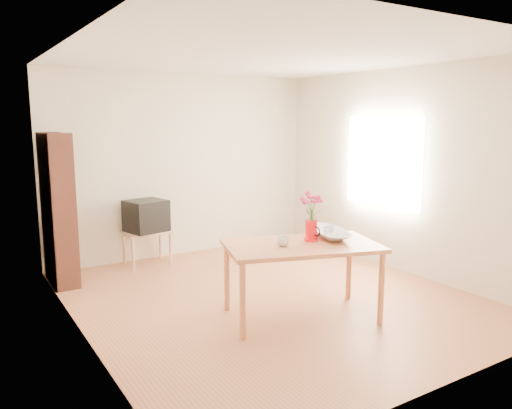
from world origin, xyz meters
TOP-DOWN VIEW (x-y plane):
  - room at (0.03, 0.00)m, footprint 4.50×4.50m
  - table at (-0.06, -0.64)m, footprint 1.66×1.25m
  - tv_stand at (-0.70, 1.97)m, footprint 0.60×0.45m
  - bookshelf at (-1.85, 1.75)m, footprint 0.28×0.70m
  - pitcher at (0.09, -0.59)m, footprint 0.14×0.21m
  - flowers at (0.09, -0.59)m, footprint 0.24×0.24m
  - mug at (-0.26, -0.60)m, footprint 0.15×0.15m
  - bowl at (0.36, -0.55)m, footprint 0.60×0.60m
  - teacup_a at (0.32, -0.55)m, footprint 0.09×0.09m
  - teacup_b at (0.40, -0.53)m, footprint 0.09×0.09m
  - television at (-0.70, 1.98)m, footprint 0.58×0.55m

SIDE VIEW (x-z plane):
  - tv_stand at x=-0.70m, z-range 0.16..0.62m
  - table at x=-0.06m, z-range 0.30..1.05m
  - television at x=-0.70m, z-range 0.46..0.89m
  - mug at x=-0.26m, z-range 0.75..0.84m
  - bookshelf at x=-1.85m, z-range -0.06..1.74m
  - pitcher at x=0.09m, z-range 0.74..0.95m
  - teacup_a at x=0.32m, z-range 0.90..0.96m
  - teacup_b at x=0.40m, z-range 0.90..0.96m
  - bowl at x=0.36m, z-range 0.75..1.20m
  - flowers at x=0.09m, z-range 0.95..1.28m
  - room at x=0.03m, z-range -0.95..3.55m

